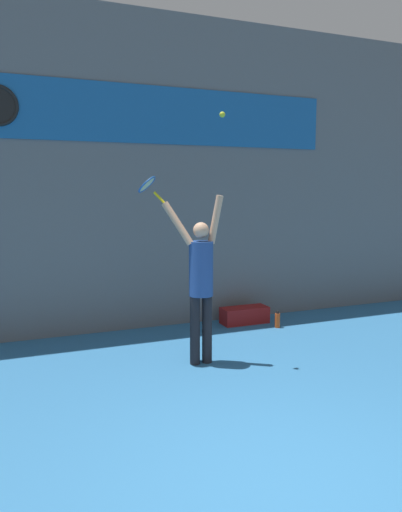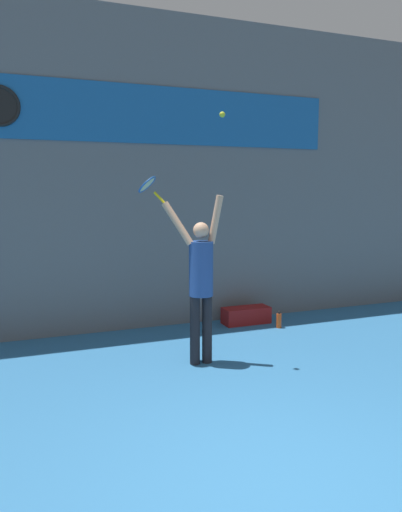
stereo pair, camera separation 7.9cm
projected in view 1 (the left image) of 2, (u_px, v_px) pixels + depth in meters
name	position (u px, v px, depth m)	size (l,w,h in m)	color
ground_plane	(312.00, 511.00, 3.50)	(18.00, 18.00, 0.00)	teal
back_wall	(129.00, 173.00, 7.82)	(18.00, 0.10, 5.00)	slate
sponsor_banner	(128.00, 113.00, 7.65)	(6.86, 0.02, 0.89)	#195B9E
tennis_player	(201.00, 278.00, 6.36)	(0.76, 0.43, 2.18)	black
tennis_racket	(148.00, 186.00, 6.29)	(0.38, 0.37, 0.35)	yellow
tennis_ball	(222.00, 115.00, 6.05)	(0.07, 0.07, 0.07)	#CCDB2D
water_bottle	(277.00, 320.00, 8.17)	(0.08, 0.08, 0.28)	#D84C19
equipment_bag	(245.00, 315.00, 8.44)	(0.80, 0.33, 0.28)	maroon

